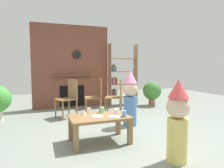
{
  "coord_description": "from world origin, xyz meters",
  "views": [
    {
      "loc": [
        -1.23,
        -3.34,
        1.19
      ],
      "look_at": [
        0.15,
        0.4,
        0.85
      ],
      "focal_mm": 31.98,
      "sensor_mm": 36.0,
      "label": 1
    }
  ],
  "objects": [
    {
      "name": "paper_cup_near_right",
      "position": [
        -0.47,
        -0.15,
        0.47
      ],
      "size": [
        0.06,
        0.06,
        0.1
      ],
      "primitive_type": "cylinder",
      "color": "silver",
      "rests_on": "coffee_table"
    },
    {
      "name": "dining_chair_left",
      "position": [
        -0.56,
        1.4,
        0.51
      ],
      "size": [
        0.52,
        0.52,
        0.9
      ],
      "rotation": [
        0.0,
        0.0,
        3.52
      ],
      "color": "olive",
      "rests_on": "ground_plane"
    },
    {
      "name": "birthday_cake_slice",
      "position": [
        -0.56,
        -0.2,
        0.46
      ],
      "size": [
        0.1,
        0.1,
        0.08
      ],
      "primitive_type": "cone",
      "color": "#EAC68C",
      "rests_on": "coffee_table"
    },
    {
      "name": "dining_chair_middle",
      "position": [
        0.11,
        1.37,
        0.51
      ],
      "size": [
        0.47,
        0.47,
        0.9
      ],
      "rotation": [
        0.0,
        0.0,
        2.93
      ],
      "color": "olive",
      "rests_on": "ground_plane"
    },
    {
      "name": "table_fork",
      "position": [
        -0.01,
        -0.22,
        0.42
      ],
      "size": [
        0.13,
        0.1,
        0.01
      ],
      "primitive_type": "cube",
      "rotation": [
        0.0,
        0.0,
        0.65
      ],
      "color": "silver",
      "rests_on": "coffee_table"
    },
    {
      "name": "potted_plant_tall",
      "position": [
        2.05,
        1.97,
        0.45
      ],
      "size": [
        0.56,
        0.56,
        0.74
      ],
      "color": "#9E5B42",
      "rests_on": "ground_plane"
    },
    {
      "name": "paper_plate_front",
      "position": [
        -0.15,
        -0.51,
        0.43
      ],
      "size": [
        0.2,
        0.2,
        0.01
      ],
      "primitive_type": "cylinder",
      "color": "white",
      "rests_on": "coffee_table"
    },
    {
      "name": "coffee_table",
      "position": [
        -0.35,
        -0.37,
        0.35
      ],
      "size": [
        0.93,
        0.58,
        0.42
      ],
      "color": "olive",
      "rests_on": "ground_plane"
    },
    {
      "name": "paper_plate_rear",
      "position": [
        -0.39,
        -0.4,
        0.43
      ],
      "size": [
        0.19,
        0.19,
        0.01
      ],
      "primitive_type": "cylinder",
      "color": "white",
      "rests_on": "coffee_table"
    },
    {
      "name": "bookshelf",
      "position": [
        1.17,
        2.4,
        0.85
      ],
      "size": [
        0.9,
        0.28,
        1.9
      ],
      "color": "#9E7A51",
      "rests_on": "ground_plane"
    },
    {
      "name": "paper_cup_far_left",
      "position": [
        0.0,
        -0.54,
        0.47
      ],
      "size": [
        0.08,
        0.08,
        0.1
      ],
      "primitive_type": "cylinder",
      "color": "#669EE0",
      "rests_on": "coffee_table"
    },
    {
      "name": "child_with_cone_hat",
      "position": [
        0.37,
        -1.35,
        0.55
      ],
      "size": [
        0.29,
        0.29,
        1.05
      ],
      "rotation": [
        0.0,
        0.0,
        2.2
      ],
      "color": "#E0CC66",
      "rests_on": "ground_plane"
    },
    {
      "name": "child_in_pink",
      "position": [
        0.5,
        0.28,
        0.59
      ],
      "size": [
        0.31,
        0.31,
        1.12
      ],
      "rotation": [
        0.0,
        0.0,
        -2.48
      ],
      "color": "#4C7FC6",
      "rests_on": "ground_plane"
    },
    {
      "name": "dining_chair_right",
      "position": [
        0.59,
        1.21,
        0.51
      ],
      "size": [
        0.54,
        0.54,
        0.9
      ],
      "rotation": [
        0.0,
        0.0,
        2.67
      ],
      "color": "olive",
      "rests_on": "ground_plane"
    },
    {
      "name": "paper_cup_near_left",
      "position": [
        -0.05,
        -0.35,
        0.46
      ],
      "size": [
        0.07,
        0.07,
        0.09
      ],
      "primitive_type": "cylinder",
      "color": "silver",
      "rests_on": "coffee_table"
    },
    {
      "name": "paper_cup_center",
      "position": [
        -0.24,
        -0.15,
        0.47
      ],
      "size": [
        0.07,
        0.07,
        0.09
      ],
      "primitive_type": "cylinder",
      "color": "#8CD18C",
      "rests_on": "coffee_table"
    },
    {
      "name": "brick_fireplace_feature",
      "position": [
        -0.32,
        2.6,
        1.19
      ],
      "size": [
        2.2,
        0.28,
        2.4
      ],
      "color": "brown",
      "rests_on": "ground_plane"
    },
    {
      "name": "ground_plane",
      "position": [
        0.0,
        0.0,
        0.0
      ],
      "size": [
        12.0,
        12.0,
        0.0
      ],
      "primitive_type": "plane",
      "color": "gray"
    }
  ]
}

